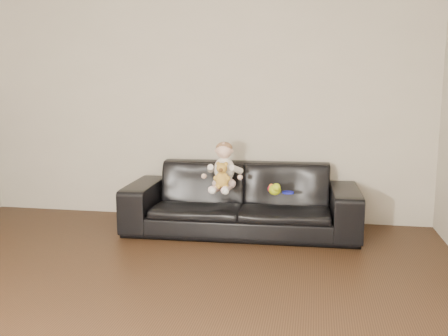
% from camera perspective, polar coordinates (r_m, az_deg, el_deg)
% --- Properties ---
extents(floor, '(5.50, 5.50, 0.00)m').
position_cam_1_polar(floor, '(3.25, -14.45, -17.65)').
color(floor, '#372213').
rests_on(floor, ground).
extents(wall_back, '(5.00, 0.00, 5.00)m').
position_cam_1_polar(wall_back, '(5.51, -2.85, 7.68)').
color(wall_back, '#BCB29E').
rests_on(wall_back, ground).
extents(sofa, '(2.34, 0.98, 0.68)m').
position_cam_1_polar(sofa, '(5.04, 2.01, -3.52)').
color(sofa, black).
rests_on(sofa, floor).
extents(baby, '(0.34, 0.41, 0.48)m').
position_cam_1_polar(baby, '(4.88, -0.03, -0.14)').
color(baby, '#F7D1D1').
rests_on(baby, sofa).
extents(teddy_bear, '(0.15, 0.15, 0.25)m').
position_cam_1_polar(teddy_bear, '(4.75, -0.23, -0.85)').
color(teddy_bear, '#BD8F36').
rests_on(teddy_bear, sofa).
extents(toy_green, '(0.17, 0.18, 0.10)m').
position_cam_1_polar(toy_green, '(4.72, 5.83, -2.50)').
color(toy_green, '#ADC917').
rests_on(toy_green, sofa).
extents(toy_rattle, '(0.10, 0.10, 0.08)m').
position_cam_1_polar(toy_rattle, '(4.82, 5.44, -2.40)').
color(toy_rattle, red).
rests_on(toy_rattle, sofa).
extents(toy_blue_disc, '(0.13, 0.13, 0.02)m').
position_cam_1_polar(toy_blue_disc, '(4.82, 7.34, -2.79)').
color(toy_blue_disc, '#181DC5').
rests_on(toy_blue_disc, sofa).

